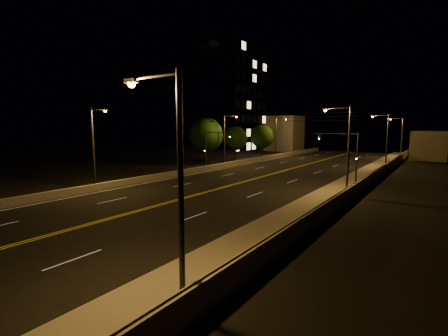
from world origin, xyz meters
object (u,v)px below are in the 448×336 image
Objects in this scene: tree_2 at (262,136)px; traffic_signal_left at (211,145)px; building_tower at (208,101)px; streetlight_1 at (345,144)px; streetlight_3 at (400,135)px; tree_1 at (235,138)px; tree_0 at (206,135)px; streetlight_0 at (174,175)px; traffic_signal_right at (347,151)px; streetlight_2 at (385,137)px; streetlight_5 at (226,137)px; streetlight_6 at (277,134)px; streetlight_4 at (95,143)px.

traffic_signal_left is at bearing -79.50° from tree_2.
traffic_signal_left is 34.02m from building_tower.
streetlight_1 is 43.29m from streetlight_3.
building_tower reaches higher than tree_1.
streetlight_0 is at bearing -54.10° from tree_0.
traffic_signal_right is 18.71m from traffic_signal_left.
traffic_signal_right is 33.63m from tree_2.
streetlight_3 is at bearing 60.58° from traffic_signal_left.
building_tower is at bearing 166.18° from streetlight_2.
streetlight_0 is 29.71m from traffic_signal_right.
traffic_signal_right is at bearing 0.00° from traffic_signal_left.
streetlight_0 is 41.12m from streetlight_5.
streetlight_0 is 1.00× the size of streetlight_6.
streetlight_5 is 1.19× the size of tree_2.
streetlight_2 is 27.66m from tree_0.
streetlight_5 is at bearing 121.34° from streetlight_0.
streetlight_4 reaches higher than traffic_signal_left.
streetlight_2 and streetlight_6 have the same top height.
streetlight_1 is 1.00× the size of streetlight_2.
streetlight_0 is 1.00× the size of streetlight_5.
streetlight_2 is at bearing -18.37° from tree_2.
streetlight_0 is at bearing -65.36° from tree_2.
tree_0 is at bearing -158.27° from streetlight_2.
building_tower is at bearing 127.67° from traffic_signal_left.
streetlight_4 is at bearing -153.69° from streetlight_1.
streetlight_0 reaches higher than traffic_signal_left.
streetlight_2 is at bearing 84.55° from traffic_signal_right.
traffic_signal_left is at bearing -68.97° from tree_1.
streetlight_3 is 42.24m from building_tower.
traffic_signal_left is 8.09m from tree_0.
tree_2 is at bearing -154.91° from streetlight_3.
streetlight_3 is at bearing 87.55° from traffic_signal_right.
tree_2 is at bearing 161.63° from streetlight_2.
streetlight_2 is at bearing 21.73° from tree_0.
tree_0 reaches higher than tree_1.
streetlight_3 is 35.96m from traffic_signal_right.
streetlight_2 is 1.00× the size of streetlight_4.
streetlight_4 is 1.00× the size of streetlight_5.
streetlight_5 and streetlight_6 have the same top height.
streetlight_6 is 9.50m from tree_1.
streetlight_2 reaches higher than traffic_signal_left.
streetlight_1 is 52.93m from building_tower.
streetlight_6 is at bearing 129.07° from traffic_signal_right.
streetlight_5 is 5.69m from traffic_signal_left.
traffic_signal_right is 0.22× the size of building_tower.
tree_1 is (-26.62, 0.47, -0.72)m from streetlight_2.
streetlight_0 and streetlight_3 have the same top height.
streetlight_0 is 1.27× the size of tree_1.
streetlight_2 is 42.24m from building_tower.
building_tower is (-40.33, -9.90, 7.73)m from streetlight_3.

